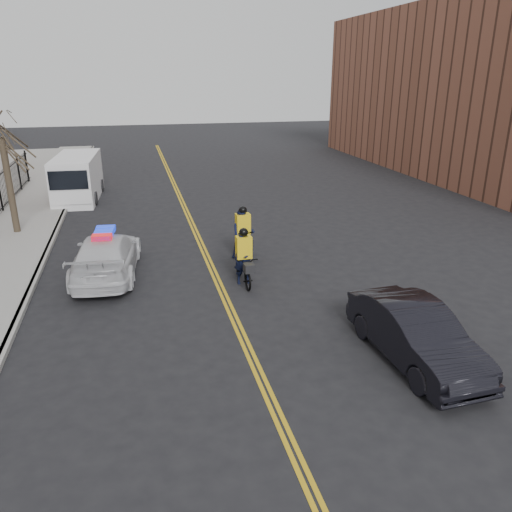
{
  "coord_description": "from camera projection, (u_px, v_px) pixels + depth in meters",
  "views": [
    {
      "loc": [
        -2.47,
        -12.7,
        6.61
      ],
      "look_at": [
        1.01,
        1.4,
        1.3
      ],
      "focal_mm": 35.0,
      "sensor_mm": 36.0,
      "label": 1
    }
  ],
  "objects": [
    {
      "name": "cyclist_far",
      "position": [
        243.0,
        238.0,
        18.83
      ],
      "size": [
        0.94,
        2.02,
        2.02
      ],
      "rotation": [
        0.0,
        0.0,
        0.06
      ],
      "color": "black",
      "rests_on": "ground"
    },
    {
      "name": "police_cruiser",
      "position": [
        106.0,
        255.0,
        17.17
      ],
      "size": [
        2.51,
        5.22,
        1.63
      ],
      "rotation": [
        0.0,
        0.0,
        3.05
      ],
      "color": "silver",
      "rests_on": "ground"
    },
    {
      "name": "cyclist_near",
      "position": [
        244.0,
        264.0,
        16.54
      ],
      "size": [
        0.73,
        1.98,
        1.93
      ],
      "rotation": [
        0.0,
        0.0,
        0.03
      ],
      "color": "black",
      "rests_on": "ground"
    },
    {
      "name": "ground",
      "position": [
        234.0,
        317.0,
        14.41
      ],
      "size": [
        120.0,
        120.0,
        0.0
      ],
      "primitive_type": "plane",
      "color": "black",
      "rests_on": "ground"
    },
    {
      "name": "curb",
      "position": [
        50.0,
        244.0,
        20.32
      ],
      "size": [
        0.2,
        60.0,
        0.15
      ],
      "primitive_type": "cube",
      "color": "gray",
      "rests_on": "ground"
    },
    {
      "name": "building_across",
      "position": [
        497.0,
        91.0,
        33.89
      ],
      "size": [
        12.0,
        30.0,
        11.0
      ],
      "primitive_type": "cube",
      "color": "brown",
      "rests_on": "ground"
    },
    {
      "name": "center_line_right",
      "position": [
        199.0,
        235.0,
        21.71
      ],
      "size": [
        0.1,
        60.0,
        0.01
      ],
      "primitive_type": "cube",
      "color": "gold",
      "rests_on": "ground"
    },
    {
      "name": "center_line_left",
      "position": [
        195.0,
        235.0,
        21.68
      ],
      "size": [
        0.1,
        60.0,
        0.01
      ],
      "primitive_type": "cube",
      "color": "gold",
      "rests_on": "ground"
    },
    {
      "name": "sidewalk",
      "position": [
        11.0,
        247.0,
        19.98
      ],
      "size": [
        3.0,
        60.0,
        0.15
      ],
      "primitive_type": "cube",
      "color": "gray",
      "rests_on": "ground"
    },
    {
      "name": "street_tree",
      "position": [
        4.0,
        153.0,
        20.59
      ],
      "size": [
        3.2,
        3.2,
        4.8
      ],
      "color": "#352A1F",
      "rests_on": "sidewalk"
    },
    {
      "name": "dark_sedan",
      "position": [
        415.0,
        334.0,
        12.01
      ],
      "size": [
        1.73,
        4.43,
        1.44
      ],
      "primitive_type": "imported",
      "rotation": [
        0.0,
        0.0,
        0.05
      ],
      "color": "black",
      "rests_on": "ground"
    },
    {
      "name": "cargo_van",
      "position": [
        77.0,
        179.0,
        27.53
      ],
      "size": [
        2.47,
        5.85,
        2.4
      ],
      "rotation": [
        0.0,
        0.0,
        -0.06
      ],
      "color": "white",
      "rests_on": "ground"
    }
  ]
}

